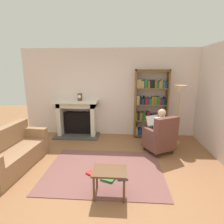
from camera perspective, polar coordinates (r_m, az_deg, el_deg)
The scene contains 13 objects.
ground at distance 3.70m, azimuth -3.01°, elevation -20.52°, with size 14.00×14.00×0.00m, color #93603C.
back_wall at distance 5.65m, azimuth -0.08°, elevation 6.13°, with size 5.60×0.10×2.70m, color silver.
side_wall_right at distance 4.91m, azimuth 31.33°, elevation 3.08°, with size 0.10×5.20×2.70m, color silver.
area_rug at distance 3.95m, azimuth -2.46°, elevation -18.03°, with size 2.40×1.80×0.01m, color brown.
fireplace at distance 5.73m, azimuth -11.05°, elevation -1.63°, with size 1.37×0.64×1.15m.
mantel_clock at distance 5.47m, azimuth -10.22°, elevation 4.72°, with size 0.14×0.14×0.22m.
bookshelf at distance 5.54m, azimuth 12.15°, elevation 2.16°, with size 0.99×0.32×2.08m.
armchair_reading at distance 4.65m, azimuth 15.33°, elevation -7.76°, with size 0.86×0.85×0.97m.
seated_reader at distance 4.66m, azimuth 14.54°, elevation -5.07°, with size 0.53×0.59×1.14m.
sofa_floral at distance 4.47m, azimuth -29.46°, elevation -11.40°, with size 0.83×1.74×0.85m.
side_table at distance 3.09m, azimuth -0.78°, elevation -19.32°, with size 0.56×0.39×0.47m.
scattered_books at distance 3.77m, azimuth -0.95°, elevation -19.19°, with size 0.85×0.68×0.04m.
floor_lamp at distance 5.19m, azimuth 20.82°, elevation 5.24°, with size 0.32×0.32×1.66m.
Camera 1 is at (0.39, -3.05, 2.06)m, focal length 28.61 mm.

